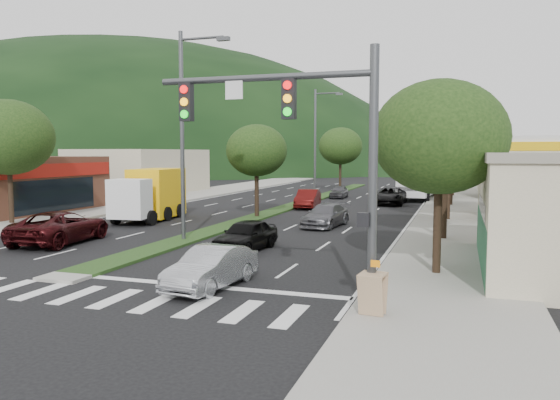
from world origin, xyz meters
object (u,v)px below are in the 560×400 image
(tree_l_a, at_px, (8,137))
(car_queue_e, at_px, (339,192))
(suv_maroon, at_px, (61,227))
(car_queue_b, at_px, (325,215))
(motorhome, at_px, (418,179))
(car_queue_a, at_px, (246,235))
(tree_r_d, at_px, (452,141))
(tree_r_e, at_px, (454,146))
(tree_r_c, at_px, (450,145))
(streetlight_near, at_px, (186,126))
(traffic_signal, at_px, (313,139))
(tree_med_far, at_px, (340,146))
(sedan_silver, at_px, (211,268))
(tree_r_a, at_px, (440,137))
(box_truck, at_px, (152,196))
(tree_r_b, at_px, (446,137))
(a_frame_sign, at_px, (373,290))
(streetlight_mid, at_px, (317,138))
(car_queue_d, at_px, (390,196))
(car_queue_c, at_px, (308,199))
(tree_med_near, at_px, (257,151))

(tree_l_a, distance_m, car_queue_e, 29.30)
(suv_maroon, xyz_separation_m, car_queue_b, (10.59, 9.61, -0.12))
(motorhome, bearing_deg, car_queue_a, -95.91)
(tree_r_d, distance_m, tree_r_e, 10.00)
(tree_r_e, relative_size, car_queue_a, 1.68)
(tree_r_c, xyz_separation_m, streetlight_near, (-11.79, -12.00, 0.84))
(traffic_signal, xyz_separation_m, tree_r_e, (2.97, 41.54, 0.25))
(tree_med_far, relative_size, sedan_silver, 1.75)
(car_queue_b, bearing_deg, streetlight_near, -118.30)
(tree_r_e, relative_size, car_queue_b, 1.50)
(tree_r_e, height_order, suv_maroon, tree_r_e)
(tree_r_a, bearing_deg, tree_r_d, 90.00)
(tree_l_a, height_order, car_queue_b, tree_l_a)
(tree_r_d, xyz_separation_m, sedan_silver, (-6.73, -29.91, -4.53))
(tree_med_far, xyz_separation_m, car_queue_e, (1.80, -8.85, -4.41))
(tree_r_c, relative_size, box_truck, 0.95)
(tree_l_a, xyz_separation_m, car_queue_e, (14.30, 25.15, -4.59))
(tree_r_b, bearing_deg, a_frame_sign, -95.60)
(traffic_signal, height_order, streetlight_near, streetlight_near)
(streetlight_mid, distance_m, car_queue_d, 8.98)
(tree_med_far, relative_size, car_queue_d, 1.36)
(traffic_signal, distance_m, motorhome, 37.91)
(tree_r_a, bearing_deg, box_truck, 148.89)
(tree_r_b, height_order, car_queue_e, tree_r_b)
(tree_r_c, relative_size, car_queue_e, 1.86)
(motorhome, xyz_separation_m, a_frame_sign, (1.66, -37.93, -1.05))
(streetlight_near, bearing_deg, tree_r_a, -18.73)
(tree_med_far, distance_m, a_frame_sign, 47.08)
(tree_r_b, relative_size, car_queue_d, 1.36)
(tree_r_c, distance_m, streetlight_near, 16.85)
(tree_r_d, relative_size, suv_maroon, 1.30)
(tree_l_a, distance_m, suv_maroon, 9.49)
(suv_maroon, height_order, a_frame_sign, a_frame_sign)
(tree_r_a, xyz_separation_m, car_queue_c, (-10.49, 21.15, -4.10))
(tree_r_e, distance_m, box_truck, 31.10)
(tree_med_far, xyz_separation_m, sedan_silver, (5.27, -43.91, -4.35))
(car_queue_e, relative_size, a_frame_sign, 2.38)
(tree_r_b, bearing_deg, tree_med_near, 153.43)
(tree_med_far, xyz_separation_m, car_queue_b, (5.30, -28.70, -4.36))
(tree_r_e, bearing_deg, motorhome, -128.78)
(tree_r_d, height_order, car_queue_d, tree_r_d)
(tree_r_d, xyz_separation_m, suv_maroon, (-17.29, -24.31, -4.41))
(car_queue_c, bearing_deg, box_truck, -132.64)
(suv_maroon, distance_m, box_truck, 9.21)
(traffic_signal, distance_m, suv_maroon, 16.50)
(car_queue_b, bearing_deg, car_queue_d, 89.44)
(a_frame_sign, bearing_deg, car_queue_c, 114.99)
(tree_med_near, relative_size, car_queue_d, 1.18)
(traffic_signal, relative_size, sedan_silver, 1.76)
(tree_r_e, height_order, motorhome, tree_r_e)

